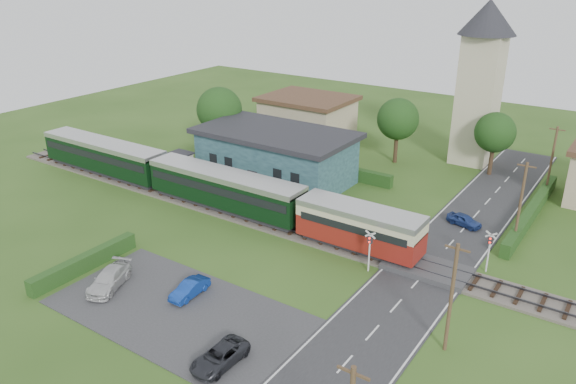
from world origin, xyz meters
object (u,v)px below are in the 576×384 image
Objects in this scene: station_building at (276,155)px; pedestrian_near at (300,203)px; equipment_hut at (180,165)px; pedestrian_far at (202,176)px; train at (199,181)px; car_park_blue at (190,289)px; car_park_dark at (220,357)px; crossing_signal_near at (370,245)px; crossing_signal_far at (490,246)px; car_park_silver at (109,279)px; car_on_road at (464,220)px; church_tower at (482,71)px; house_west at (308,118)px.

pedestrian_near is (7.14, -6.42, -1.27)m from station_building.
equipment_hut reaches higher than pedestrian_far.
equipment_hut is 0.06× the size of train.
car_park_blue is at bearing -49.91° from train.
crossing_signal_near is at bearing 82.86° from car_park_dark.
pedestrian_near is at bearing 15.02° from train.
crossing_signal_near and crossing_signal_far have the same top height.
station_building is 24.51m from crossing_signal_far.
pedestrian_far is at bearing 90.25° from car_park_silver.
car_on_road is 29.29m from car_park_silver.
church_tower is at bearing 56.14° from train.
house_west is at bearing 96.34° from train.
train reaches higher than equipment_hut.
equipment_hut is 0.80× the size of car_park_blue.
crossing_signal_near reaches higher than car_on_road.
car_park_dark is (16.62, -16.50, -1.57)m from train.
train is 11.45× the size of car_park_dark.
pedestrian_near is (-12.64, -6.47, 0.86)m from car_on_road.
crossing_signal_near is 1.08× the size of car_on_road.
house_west is (3.00, 19.80, 1.04)m from equipment_hut.
crossing_signal_far is (28.60, -20.61, -0.65)m from house_west.
house_west reaches higher than car_on_road.
equipment_hut reaches higher than car_on_road.
house_west is (-5.00, 14.01, 0.10)m from station_building.
pedestrian_far is at bearing 118.30° from car_on_road.
equipment_hut reaches higher than car_park_blue.
pedestrian_far reaches higher than car_park_dark.
crossing_signal_far is at bearing 16.64° from car_park_silver.
crossing_signal_far is at bearing 65.31° from car_park_dark.
train reaches higher than car_park_dark.
crossing_signal_far reaches higher than equipment_hut.
church_tower reaches higher than car_park_dark.
car_park_silver reaches higher than car_park_dark.
pedestrian_far is (-12.64, 15.19, 0.73)m from car_park_blue.
crossing_signal_near is (18.84, -2.41, -0.04)m from train.
church_tower is 1.63× the size of house_west.
train is 10.05× the size of car_park_silver.
equipment_hut is 9.92m from station_building.
crossing_signal_near is at bearing 177.81° from car_on_road.
station_building is 0.37× the size of train.
crossing_signal_far is 1.68× the size of pedestrian_near.
station_building is 5.02× the size of car_park_blue.
car_park_silver is 11.83m from car_park_dark.
car_park_dark is at bearing -60.92° from station_building.
house_west is 3.57× the size of car_on_road.
car_park_silver is at bearing -138.71° from crossing_signal_near.
train is at bearing -123.86° from church_tower.
train reaches higher than car_park_blue.
church_tower is 4.10× the size of car_park_silver.
house_west reaches higher than car_park_dark.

